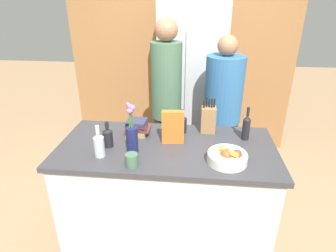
% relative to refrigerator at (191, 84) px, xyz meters
% --- Properties ---
extents(ground_plane, '(14.00, 14.00, 0.00)m').
position_rel_refrigerator_xyz_m(ground_plane, '(-0.15, -1.45, -0.99)').
color(ground_plane, '#A37F5B').
extents(kitchen_island, '(1.68, 0.81, 0.92)m').
position_rel_refrigerator_xyz_m(kitchen_island, '(-0.15, -1.45, -0.53)').
color(kitchen_island, silver).
rests_on(kitchen_island, ground_plane).
extents(back_wall_wood, '(2.88, 0.12, 2.60)m').
position_rel_refrigerator_xyz_m(back_wall_wood, '(-0.15, 0.36, 0.31)').
color(back_wall_wood, olive).
rests_on(back_wall_wood, ground_plane).
extents(refrigerator, '(0.76, 0.62, 1.99)m').
position_rel_refrigerator_xyz_m(refrigerator, '(0.00, 0.00, 0.00)').
color(refrigerator, '#B7B7BC').
rests_on(refrigerator, ground_plane).
extents(fruit_bowl, '(0.28, 0.28, 0.11)m').
position_rel_refrigerator_xyz_m(fruit_bowl, '(0.29, -1.64, -0.03)').
color(fruit_bowl, silver).
rests_on(fruit_bowl, kitchen_island).
extents(knife_block, '(0.12, 0.10, 0.30)m').
position_rel_refrigerator_xyz_m(knife_block, '(0.17, -1.17, 0.04)').
color(knife_block, olive).
rests_on(knife_block, kitchen_island).
extents(flower_vase, '(0.09, 0.09, 0.39)m').
position_rel_refrigerator_xyz_m(flower_vase, '(-0.39, -1.57, 0.07)').
color(flower_vase, '#191E4C').
rests_on(flower_vase, kitchen_island).
extents(cereal_box, '(0.17, 0.07, 0.26)m').
position_rel_refrigerator_xyz_m(cereal_box, '(-0.11, -1.39, 0.06)').
color(cereal_box, orange).
rests_on(cereal_box, kitchen_island).
extents(coffee_mug, '(0.09, 0.12, 0.09)m').
position_rel_refrigerator_xyz_m(coffee_mug, '(-0.35, -1.76, -0.03)').
color(coffee_mug, '#42664C').
rests_on(coffee_mug, kitchen_island).
extents(book_stack, '(0.20, 0.16, 0.13)m').
position_rel_refrigerator_xyz_m(book_stack, '(-0.41, -1.29, -0.00)').
color(book_stack, '#99844C').
rests_on(book_stack, kitchen_island).
extents(bottle_oil, '(0.08, 0.08, 0.24)m').
position_rel_refrigerator_xyz_m(bottle_oil, '(-0.61, -1.65, 0.02)').
color(bottle_oil, '#B2BCC1').
rests_on(bottle_oil, kitchen_island).
extents(bottle_vinegar, '(0.08, 0.08, 0.20)m').
position_rel_refrigerator_xyz_m(bottle_vinegar, '(-0.05, -1.20, 0.01)').
color(bottle_vinegar, black).
rests_on(bottle_vinegar, kitchen_island).
extents(bottle_wine, '(0.06, 0.06, 0.28)m').
position_rel_refrigerator_xyz_m(bottle_wine, '(0.47, -1.27, 0.04)').
color(bottle_wine, black).
rests_on(bottle_wine, kitchen_island).
extents(bottle_water, '(0.07, 0.07, 0.20)m').
position_rel_refrigerator_xyz_m(bottle_water, '(-0.59, -1.50, 0.01)').
color(bottle_water, black).
rests_on(bottle_water, kitchen_island).
extents(person_at_sink, '(0.29, 0.29, 1.81)m').
position_rel_refrigerator_xyz_m(person_at_sink, '(-0.23, -0.75, 0.05)').
color(person_at_sink, '#383842').
rests_on(person_at_sink, ground_plane).
extents(person_in_blue, '(0.38, 0.38, 1.65)m').
position_rel_refrigerator_xyz_m(person_in_blue, '(0.33, -0.63, -0.07)').
color(person_in_blue, '#383842').
rests_on(person_in_blue, ground_plane).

